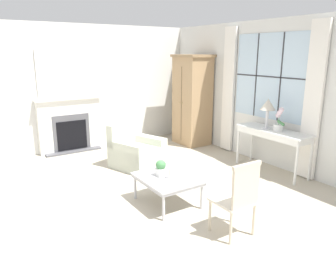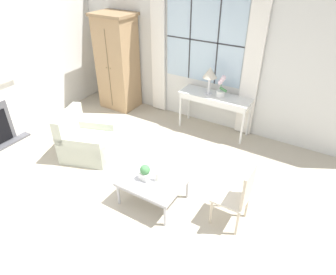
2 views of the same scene
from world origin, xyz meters
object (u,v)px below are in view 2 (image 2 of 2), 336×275
(table_lamp, at_px, (210,74))
(armchair_upholstered, at_px, (87,141))
(console_table, at_px, (215,99))
(potted_plant_small, at_px, (145,172))
(armoire, at_px, (117,62))
(side_chair_wooden, at_px, (239,194))
(coffee_table, at_px, (153,181))
(potted_orchid, at_px, (221,88))
(pillar_candle, at_px, (158,177))

(table_lamp, xyz_separation_m, armchair_upholstered, (-1.50, -1.96, -0.96))
(console_table, height_order, potted_plant_small, console_table)
(armoire, xyz_separation_m, potted_plant_small, (2.40, -2.37, -0.53))
(side_chair_wooden, height_order, potted_plant_small, side_chair_wooden)
(coffee_table, bearing_deg, armoire, 137.15)
(armoire, distance_m, coffee_table, 3.48)
(table_lamp, height_order, coffee_table, table_lamp)
(potted_plant_small, bearing_deg, potted_orchid, 87.55)
(side_chair_wooden, bearing_deg, potted_orchid, 119.23)
(table_lamp, bearing_deg, pillar_candle, -82.66)
(table_lamp, relative_size, potted_orchid, 1.29)
(potted_orchid, height_order, pillar_candle, potted_orchid)
(table_lamp, height_order, armchair_upholstered, table_lamp)
(console_table, height_order, side_chair_wooden, side_chair_wooden)
(coffee_table, bearing_deg, table_lamp, 95.49)
(console_table, xyz_separation_m, side_chair_wooden, (1.31, -2.16, -0.18))
(potted_plant_small, relative_size, pillar_candle, 1.56)
(potted_plant_small, bearing_deg, side_chair_wooden, 12.08)
(table_lamp, bearing_deg, potted_plant_small, -86.91)
(armoire, relative_size, potted_plant_small, 8.76)
(potted_orchid, bearing_deg, table_lamp, -168.39)
(coffee_table, distance_m, pillar_candle, 0.13)
(console_table, xyz_separation_m, potted_orchid, (0.10, 0.00, 0.26))
(pillar_candle, bearing_deg, table_lamp, 97.34)
(console_table, distance_m, potted_plant_small, 2.45)
(armoire, xyz_separation_m, pillar_candle, (2.57, -2.31, -0.59))
(armoire, distance_m, console_table, 2.43)
(armchair_upholstered, bearing_deg, side_chair_wooden, -2.98)
(side_chair_wooden, bearing_deg, coffee_table, -169.37)
(armchair_upholstered, bearing_deg, armoire, 111.87)
(console_table, height_order, table_lamp, table_lamp)
(coffee_table, xyz_separation_m, pillar_candle, (0.08, 0.01, 0.11))
(pillar_candle, bearing_deg, potted_plant_small, -159.96)
(armchair_upholstered, relative_size, potted_plant_small, 4.37)
(console_table, bearing_deg, potted_orchid, 0.62)
(side_chair_wooden, distance_m, pillar_candle, 1.16)
(potted_orchid, bearing_deg, armchair_upholstered, -130.77)
(potted_orchid, height_order, coffee_table, potted_orchid)
(armoire, distance_m, armchair_upholstered, 2.23)
(coffee_table, bearing_deg, side_chair_wooden, 10.63)
(armchair_upholstered, relative_size, coffee_table, 1.16)
(side_chair_wooden, relative_size, potted_plant_small, 3.99)
(potted_orchid, xyz_separation_m, potted_plant_small, (-0.10, -2.44, -0.44))
(potted_orchid, distance_m, potted_plant_small, 2.48)
(console_table, bearing_deg, armoire, -178.34)
(side_chair_wooden, bearing_deg, armchair_upholstered, 177.02)
(coffee_table, bearing_deg, pillar_candle, 7.40)
(console_table, distance_m, armchair_upholstered, 2.62)
(armchair_upholstered, bearing_deg, table_lamp, 52.62)
(armoire, relative_size, pillar_candle, 13.68)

